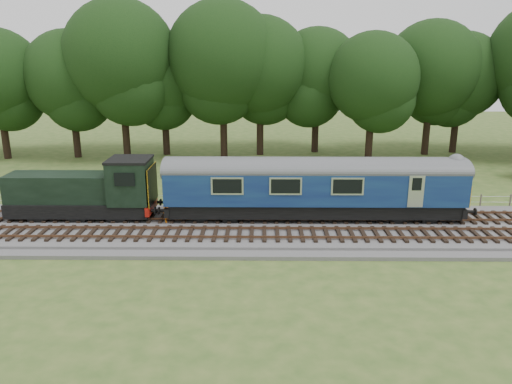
{
  "coord_description": "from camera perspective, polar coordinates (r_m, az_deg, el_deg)",
  "views": [
    {
      "loc": [
        -0.91,
        -27.97,
        10.41
      ],
      "look_at": [
        -1.21,
        1.4,
        2.0
      ],
      "focal_mm": 35.0,
      "sensor_mm": 36.0,
      "label": 1
    }
  ],
  "objects": [
    {
      "name": "shunter_loco",
      "position": [
        32.38,
        -18.7,
        0.01
      ],
      "size": [
        8.91,
        2.6,
        3.38
      ],
      "color": "black",
      "rests_on": "ground"
    },
    {
      "name": "track_south",
      "position": [
        28.22,
        2.41,
        -4.78
      ],
      "size": [
        67.2,
        2.4,
        0.21
      ],
      "color": "black",
      "rests_on": "ballast"
    },
    {
      "name": "fence",
      "position": [
        34.11,
        2.09,
        -1.8
      ],
      "size": [
        64.0,
        0.12,
        1.0
      ],
      "primitive_type": null,
      "color": "#6B6054",
      "rests_on": "ground"
    },
    {
      "name": "ground",
      "position": [
        29.86,
        2.3,
        -4.44
      ],
      "size": [
        120.0,
        120.0,
        0.0
      ],
      "primitive_type": "plane",
      "color": "#375720",
      "rests_on": "ground"
    },
    {
      "name": "tree_line",
      "position": [
        51.05,
        1.6,
        4.2
      ],
      "size": [
        70.0,
        8.0,
        18.0
      ],
      "primitive_type": null,
      "color": "black",
      "rests_on": "ground"
    },
    {
      "name": "track_north",
      "position": [
        31.04,
        2.24,
        -2.82
      ],
      "size": [
        67.2,
        2.4,
        0.21
      ],
      "color": "black",
      "rests_on": "ballast"
    },
    {
      "name": "worker",
      "position": [
        30.42,
        -9.97,
        -1.7
      ],
      "size": [
        0.83,
        0.75,
        1.9
      ],
      "primitive_type": "imported",
      "rotation": [
        0.0,
        0.0,
        0.55
      ],
      "color": "orange",
      "rests_on": "ballast"
    },
    {
      "name": "ballast",
      "position": [
        29.8,
        2.31,
        -4.12
      ],
      "size": [
        70.0,
        7.0,
        0.35
      ],
      "primitive_type": "cube",
      "color": "#4C4C4F",
      "rests_on": "ground"
    },
    {
      "name": "dmu_railcar",
      "position": [
        30.57,
        6.66,
        1.07
      ],
      "size": [
        18.05,
        2.86,
        3.88
      ],
      "color": "black",
      "rests_on": "ground"
    }
  ]
}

